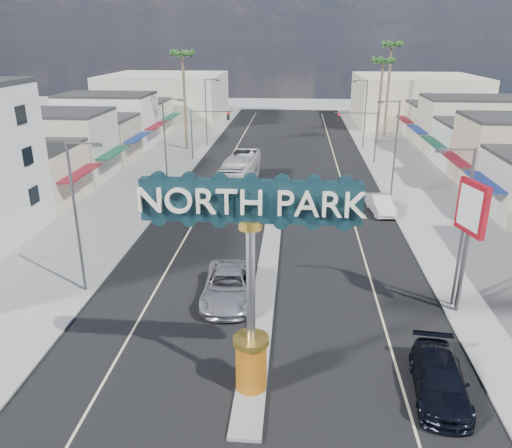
% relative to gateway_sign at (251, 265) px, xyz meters
% --- Properties ---
extents(ground, '(160.00, 160.00, 0.00)m').
position_rel_gateway_sign_xyz_m(ground, '(0.00, 28.02, -5.93)').
color(ground, gray).
rests_on(ground, ground).
extents(road, '(20.00, 120.00, 0.01)m').
position_rel_gateway_sign_xyz_m(road, '(0.00, 28.02, -5.92)').
color(road, black).
rests_on(road, ground).
extents(median_island, '(1.30, 30.00, 0.16)m').
position_rel_gateway_sign_xyz_m(median_island, '(0.00, 12.02, -5.85)').
color(median_island, gray).
rests_on(median_island, ground).
extents(sidewalk_left, '(8.00, 120.00, 0.12)m').
position_rel_gateway_sign_xyz_m(sidewalk_left, '(-14.00, 28.02, -5.87)').
color(sidewalk_left, gray).
rests_on(sidewalk_left, ground).
extents(sidewalk_right, '(8.00, 120.00, 0.12)m').
position_rel_gateway_sign_xyz_m(sidewalk_right, '(14.00, 28.02, -5.87)').
color(sidewalk_right, gray).
rests_on(sidewalk_right, ground).
extents(storefront_row_left, '(12.00, 42.00, 6.00)m').
position_rel_gateway_sign_xyz_m(storefront_row_left, '(-24.00, 41.02, -2.93)').
color(storefront_row_left, beige).
rests_on(storefront_row_left, ground).
extents(storefront_row_right, '(12.00, 42.00, 6.00)m').
position_rel_gateway_sign_xyz_m(storefront_row_right, '(24.00, 41.02, -2.93)').
color(storefront_row_right, '#B7B29E').
rests_on(storefront_row_right, ground).
extents(backdrop_far_left, '(20.00, 20.00, 8.00)m').
position_rel_gateway_sign_xyz_m(backdrop_far_left, '(-22.00, 73.02, -1.93)').
color(backdrop_far_left, '#B7B29E').
rests_on(backdrop_far_left, ground).
extents(backdrop_far_right, '(20.00, 20.00, 8.00)m').
position_rel_gateway_sign_xyz_m(backdrop_far_right, '(22.00, 73.02, -1.93)').
color(backdrop_far_right, beige).
rests_on(backdrop_far_right, ground).
extents(gateway_sign, '(8.20, 1.50, 9.15)m').
position_rel_gateway_sign_xyz_m(gateway_sign, '(0.00, 0.00, 0.00)').
color(gateway_sign, '#B45C0D').
rests_on(gateway_sign, median_island).
extents(traffic_signal_left, '(5.09, 0.45, 6.00)m').
position_rel_gateway_sign_xyz_m(traffic_signal_left, '(-9.18, 42.02, -1.65)').
color(traffic_signal_left, '#47474C').
rests_on(traffic_signal_left, ground).
extents(traffic_signal_right, '(5.09, 0.45, 6.00)m').
position_rel_gateway_sign_xyz_m(traffic_signal_right, '(9.18, 42.02, -1.65)').
color(traffic_signal_right, '#47474C').
rests_on(traffic_signal_right, ground).
extents(streetlight_l_near, '(2.03, 0.22, 9.00)m').
position_rel_gateway_sign_xyz_m(streetlight_l_near, '(-10.43, 8.02, -0.86)').
color(streetlight_l_near, '#47474C').
rests_on(streetlight_l_near, ground).
extents(streetlight_l_mid, '(2.03, 0.22, 9.00)m').
position_rel_gateway_sign_xyz_m(streetlight_l_mid, '(-10.43, 28.02, -0.86)').
color(streetlight_l_mid, '#47474C').
rests_on(streetlight_l_mid, ground).
extents(streetlight_l_far, '(2.03, 0.22, 9.00)m').
position_rel_gateway_sign_xyz_m(streetlight_l_far, '(-10.43, 50.02, -0.86)').
color(streetlight_l_far, '#47474C').
rests_on(streetlight_l_far, ground).
extents(streetlight_r_near, '(2.03, 0.22, 9.00)m').
position_rel_gateway_sign_xyz_m(streetlight_r_near, '(10.43, 8.02, -0.86)').
color(streetlight_r_near, '#47474C').
rests_on(streetlight_r_near, ground).
extents(streetlight_r_mid, '(2.03, 0.22, 9.00)m').
position_rel_gateway_sign_xyz_m(streetlight_r_mid, '(10.43, 28.02, -0.86)').
color(streetlight_r_mid, '#47474C').
rests_on(streetlight_r_mid, ground).
extents(streetlight_r_far, '(2.03, 0.22, 9.00)m').
position_rel_gateway_sign_xyz_m(streetlight_r_far, '(10.43, 50.02, -0.86)').
color(streetlight_r_far, '#47474C').
rests_on(streetlight_r_far, ground).
extents(palm_left_far, '(2.60, 2.60, 13.10)m').
position_rel_gateway_sign_xyz_m(palm_left_far, '(-13.00, 48.02, 5.57)').
color(palm_left_far, brown).
rests_on(palm_left_far, ground).
extents(palm_right_mid, '(2.60, 2.60, 12.10)m').
position_rel_gateway_sign_xyz_m(palm_right_mid, '(13.00, 54.02, 4.67)').
color(palm_right_mid, brown).
rests_on(palm_right_mid, ground).
extents(palm_right_far, '(2.60, 2.60, 14.10)m').
position_rel_gateway_sign_xyz_m(palm_right_far, '(15.00, 60.02, 6.46)').
color(palm_right_far, brown).
rests_on(palm_right_far, ground).
extents(suv_left, '(3.11, 6.25, 1.70)m').
position_rel_gateway_sign_xyz_m(suv_left, '(-2.00, 7.81, -5.08)').
color(suv_left, '#BCBBC1').
rests_on(suv_left, ground).
extents(suv_right, '(2.63, 5.38, 1.51)m').
position_rel_gateway_sign_xyz_m(suv_right, '(7.91, 0.38, -5.17)').
color(suv_right, black).
rests_on(suv_right, ground).
extents(car_parked_left, '(2.21, 4.65, 1.54)m').
position_rel_gateway_sign_xyz_m(car_parked_left, '(-6.18, 22.66, -5.16)').
color(car_parked_left, slate).
rests_on(car_parked_left, ground).
extents(car_parked_right, '(2.13, 4.78, 1.52)m').
position_rel_gateway_sign_xyz_m(car_parked_right, '(9.00, 23.82, -5.17)').
color(car_parked_right, silver).
rests_on(car_parked_right, ground).
extents(city_bus, '(3.37, 11.55, 3.18)m').
position_rel_gateway_sign_xyz_m(city_bus, '(-3.85, 30.22, -4.34)').
color(city_bus, silver).
rests_on(city_bus, ground).
extents(bank_pylon_sign, '(0.90, 2.27, 7.29)m').
position_rel_gateway_sign_xyz_m(bank_pylon_sign, '(10.65, 7.38, -0.30)').
color(bank_pylon_sign, '#47474C').
rests_on(bank_pylon_sign, sidewalk_right).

